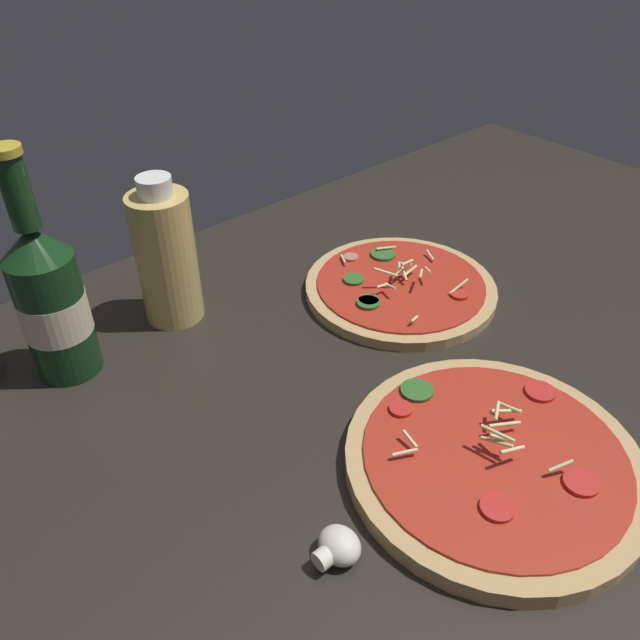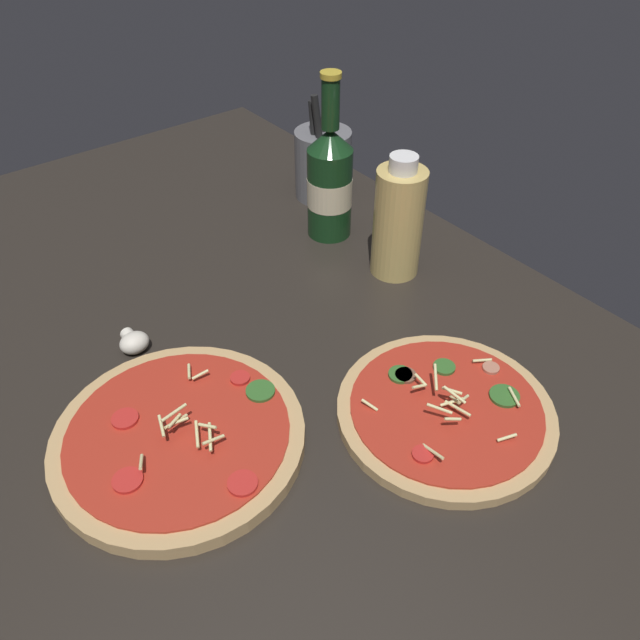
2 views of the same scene
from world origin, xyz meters
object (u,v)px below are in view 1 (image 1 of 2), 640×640
object	(u,v)px
pizza_far	(400,287)
beer_bottle	(51,300)
pizza_near	(493,461)
oil_bottle	(166,256)
mushroom_left	(338,547)

from	to	relation	value
pizza_far	beer_bottle	bearing A→B (deg)	159.95
pizza_near	oil_bottle	xyz separation A→B (cm)	(-9.67, 42.28, 7.60)
oil_bottle	mushroom_left	distance (cm)	40.87
beer_bottle	pizza_near	bearing A→B (deg)	-59.54
pizza_far	beer_bottle	size ratio (longest dim) A/B	0.97
pizza_far	oil_bottle	world-z (taller)	oil_bottle
pizza_far	oil_bottle	distance (cm)	30.84
pizza_far	mushroom_left	size ratio (longest dim) A/B	6.21
pizza_near	pizza_far	world-z (taller)	pizza_near
pizza_near	oil_bottle	size ratio (longest dim) A/B	1.51
pizza_near	beer_bottle	xyz separation A→B (cm)	(-24.19, 41.13, 8.39)
pizza_near	beer_bottle	world-z (taller)	beer_bottle
pizza_near	pizza_far	bearing A→B (deg)	59.44
pizza_far	beer_bottle	distance (cm)	43.32
oil_bottle	pizza_near	bearing A→B (deg)	-77.11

